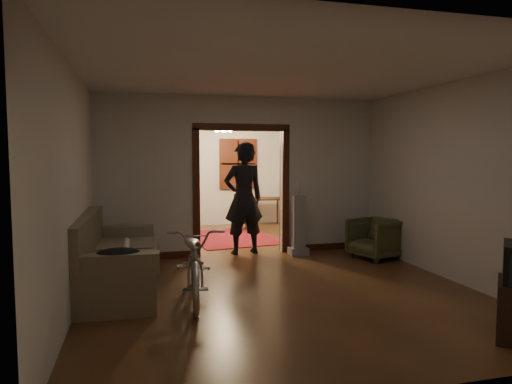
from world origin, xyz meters
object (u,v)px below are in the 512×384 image
object	(u,v)px
armchair	(375,238)
person	(244,198)
sofa	(117,253)
bicycle	(195,262)
locker	(157,196)
desk	(264,212)

from	to	relation	value
armchair	person	world-z (taller)	person
sofa	bicycle	world-z (taller)	sofa
bicycle	locker	distance (m)	5.56
bicycle	locker	world-z (taller)	locker
person	locker	size ratio (longest dim) A/B	1.23
armchair	bicycle	bearing A→B (deg)	-83.77
locker	bicycle	bearing A→B (deg)	-102.92
bicycle	locker	xyz separation A→B (m)	(-0.22, 5.55, 0.34)
person	desk	xyz separation A→B (m)	(1.23, 3.04, -0.66)
person	locker	world-z (taller)	person
armchair	person	bearing A→B (deg)	-132.30
bicycle	armchair	bearing A→B (deg)	29.66
locker	desk	xyz separation A→B (m)	(2.62, -0.08, -0.47)
armchair	locker	size ratio (longest dim) A/B	0.47
bicycle	person	distance (m)	2.74
armchair	person	distance (m)	2.40
armchair	locker	xyz separation A→B (m)	(-3.49, 4.07, 0.47)
person	locker	distance (m)	3.42
sofa	person	distance (m)	2.82
bicycle	desk	xyz separation A→B (m)	(2.40, 5.47, -0.13)
sofa	desk	xyz separation A→B (m)	(3.34, 4.85, -0.16)
locker	desk	distance (m)	2.66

